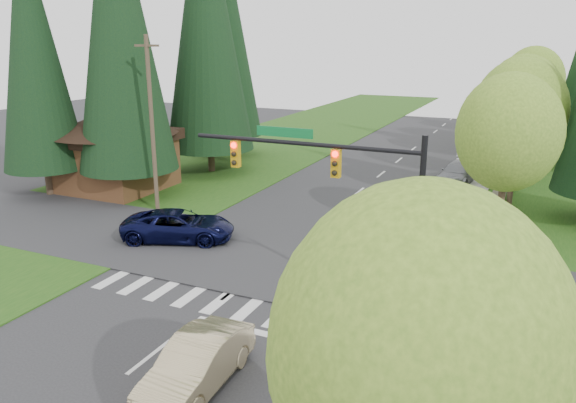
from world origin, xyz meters
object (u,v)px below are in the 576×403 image
Objects in this scene: sedan_champagne at (197,364)px; parked_car_c at (467,160)px; parked_car_b at (458,173)px; suv_navy at (179,226)px; parked_car_e at (487,132)px; parked_car_a at (437,199)px; parked_car_d at (476,143)px.

sedan_champagne is 32.53m from parked_car_c.
parked_car_b is (3.29, 27.80, -0.03)m from sedan_champagne.
parked_car_e is (11.02, 36.81, -0.01)m from suv_navy.
parked_car_b is (0.20, 7.08, 0.05)m from parked_car_a.
parked_car_d is at bearing 89.53° from parked_car_a.
suv_navy is at bearing -106.54° from parked_car_d.
sedan_champagne is at bearing -89.34° from parked_car_b.
parked_car_c reaches higher than parked_car_b.
suv_navy is 15.17m from parked_car_a.
sedan_champagne is 0.91× the size of parked_car_b.
suv_navy reaches higher than parked_car_a.
parked_car_c is (0.00, 4.56, 0.02)m from parked_car_b.
suv_navy is at bearing -105.97° from parked_car_e.
sedan_champagne is 12.71m from suv_navy.
suv_navy is 24.85m from parked_car_c.
parked_car_c is at bearing -85.19° from parked_car_d.
parked_car_b is at bearing 87.77° from parked_car_a.
parked_car_e is (0.00, 14.54, 0.01)m from parked_car_c.
sedan_champagne is 0.88× the size of parked_car_e.
suv_navy is 1.20× the size of parked_car_d.
parked_car_d is at bearing 83.04° from sedan_champagne.
parked_car_e is (0.20, 26.18, 0.08)m from parked_car_a.
parked_car_a is 0.79× the size of parked_car_b.
sedan_champagne is 1.16× the size of parked_car_a.
parked_car_d is at bearing -40.47° from suv_navy.
parked_car_d reaches higher than parked_car_e.
parked_car_b is 0.96× the size of parked_car_e.
parked_car_c is 0.87× the size of parked_car_e.
sedan_champagne is 20.95m from parked_car_a.
sedan_champagne is at bearing -102.01° from parked_car_c.
parked_car_b is at bearing -85.82° from parked_car_d.
sedan_champagne reaches higher than parked_car_a.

